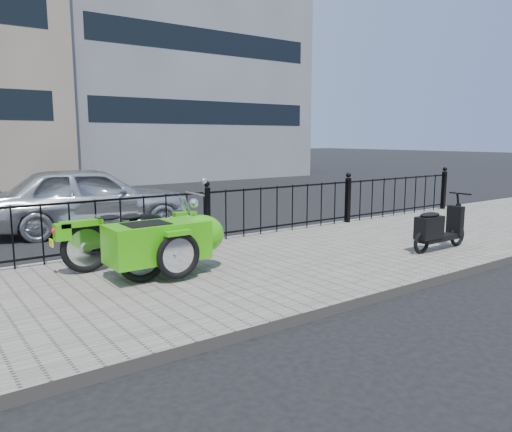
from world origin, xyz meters
TOP-DOWN VIEW (x-y plane):
  - ground at (0.00, 0.00)m, footprint 120.00×120.00m
  - sidewalk at (0.00, -0.50)m, footprint 30.00×3.80m
  - curb at (0.00, 1.44)m, footprint 30.00×0.10m
  - iron_fence at (0.00, 1.30)m, footprint 14.11×0.11m
  - building_grey at (7.00, 16.99)m, footprint 12.00×8.01m
  - motorcycle_sidecar at (-1.47, -0.09)m, footprint 2.28×1.48m
  - scooter at (2.67, -1.46)m, footprint 1.34×0.39m
  - spare_tire at (-1.93, -0.36)m, footprint 0.64×0.14m
  - sedan_car at (-1.11, 4.15)m, footprint 4.26×2.28m

SIDE VIEW (x-z plane):
  - ground at x=0.00m, z-range 0.00..0.00m
  - sidewalk at x=0.00m, z-range 0.00..0.12m
  - curb at x=0.00m, z-range 0.00..0.12m
  - spare_tire at x=-1.93m, z-range 0.12..0.76m
  - scooter at x=2.67m, z-range 0.02..0.93m
  - iron_fence at x=0.00m, z-range 0.05..1.12m
  - motorcycle_sidecar at x=-1.47m, z-range 0.10..1.09m
  - sedan_car at x=-1.11m, z-range 0.00..1.38m
  - building_grey at x=7.00m, z-range 0.00..15.00m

